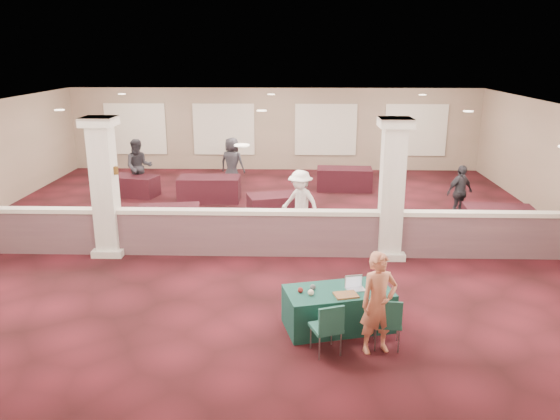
{
  "coord_description": "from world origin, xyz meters",
  "views": [
    {
      "loc": [
        0.85,
        -13.42,
        4.62
      ],
      "look_at": [
        0.51,
        -2.0,
        1.25
      ],
      "focal_mm": 35.0,
      "sensor_mm": 36.0,
      "label": 1
    }
  ],
  "objects_px": {
    "far_table_back_right": "(344,179)",
    "far_table_front_center": "(279,206)",
    "far_table_back_left": "(132,186)",
    "attendee_c": "(460,192)",
    "conf_chair_main": "(388,319)",
    "conf_chair_side": "(328,325)",
    "far_table_back_center": "(209,189)",
    "attendee_a": "(139,167)",
    "attendee_d": "(232,163)",
    "far_table_front_left": "(169,218)",
    "near_table": "(338,309)",
    "attendee_b": "(300,203)",
    "far_table_front_right": "(498,220)",
    "woman": "(378,303)"
  },
  "relations": [
    {
      "from": "far_table_back_right",
      "to": "far_table_front_center",
      "type": "bearing_deg",
      "value": -122.76
    },
    {
      "from": "far_table_back_left",
      "to": "attendee_c",
      "type": "height_order",
      "value": "attendee_c"
    },
    {
      "from": "conf_chair_main",
      "to": "conf_chair_side",
      "type": "height_order",
      "value": "conf_chair_main"
    },
    {
      "from": "far_table_back_center",
      "to": "attendee_a",
      "type": "height_order",
      "value": "attendee_a"
    },
    {
      "from": "far_table_back_right",
      "to": "attendee_d",
      "type": "height_order",
      "value": "attendee_d"
    },
    {
      "from": "far_table_front_left",
      "to": "near_table",
      "type": "bearing_deg",
      "value": -51.77
    },
    {
      "from": "conf_chair_main",
      "to": "far_table_front_left",
      "type": "height_order",
      "value": "conf_chair_main"
    },
    {
      "from": "near_table",
      "to": "far_table_back_right",
      "type": "relative_size",
      "value": 0.97
    },
    {
      "from": "far_table_front_left",
      "to": "far_table_front_center",
      "type": "distance_m",
      "value": 3.09
    },
    {
      "from": "attendee_b",
      "to": "attendee_d",
      "type": "xyz_separation_m",
      "value": [
        -2.3,
        4.81,
        0.03
      ]
    },
    {
      "from": "far_table_back_left",
      "to": "attendee_c",
      "type": "relative_size",
      "value": 1.05
    },
    {
      "from": "attendee_a",
      "to": "attendee_c",
      "type": "relative_size",
      "value": 1.18
    },
    {
      "from": "far_table_front_right",
      "to": "far_table_back_left",
      "type": "relative_size",
      "value": 1.06
    },
    {
      "from": "far_table_back_center",
      "to": "attendee_c",
      "type": "bearing_deg",
      "value": -13.07
    },
    {
      "from": "far_table_front_center",
      "to": "attendee_b",
      "type": "bearing_deg",
      "value": -67.43
    },
    {
      "from": "conf_chair_main",
      "to": "attendee_a",
      "type": "distance_m",
      "value": 11.64
    },
    {
      "from": "conf_chair_main",
      "to": "far_table_front_right",
      "type": "height_order",
      "value": "conf_chair_main"
    },
    {
      "from": "woman",
      "to": "conf_chair_main",
      "type": "bearing_deg",
      "value": 5.87
    },
    {
      "from": "far_table_back_left",
      "to": "far_table_back_right",
      "type": "distance_m",
      "value": 7.08
    },
    {
      "from": "far_table_back_right",
      "to": "woman",
      "type": "bearing_deg",
      "value": -91.93
    },
    {
      "from": "attendee_c",
      "to": "attendee_d",
      "type": "distance_m",
      "value": 7.54
    },
    {
      "from": "far_table_front_left",
      "to": "far_table_back_right",
      "type": "bearing_deg",
      "value": 41.79
    },
    {
      "from": "near_table",
      "to": "far_table_front_left",
      "type": "height_order",
      "value": "near_table"
    },
    {
      "from": "far_table_front_right",
      "to": "attendee_d",
      "type": "xyz_separation_m",
      "value": [
        -7.46,
        4.51,
        0.53
      ]
    },
    {
      "from": "conf_chair_side",
      "to": "attendee_c",
      "type": "height_order",
      "value": "attendee_c"
    },
    {
      "from": "far_table_back_left",
      "to": "far_table_front_right",
      "type": "bearing_deg",
      "value": -18.1
    },
    {
      "from": "near_table",
      "to": "attendee_d",
      "type": "xyz_separation_m",
      "value": [
        -2.92,
        9.71,
        0.54
      ]
    },
    {
      "from": "far_table_front_right",
      "to": "attendee_b",
      "type": "xyz_separation_m",
      "value": [
        -5.16,
        -0.3,
        0.5
      ]
    },
    {
      "from": "far_table_back_right",
      "to": "attendee_c",
      "type": "relative_size",
      "value": 1.19
    },
    {
      "from": "conf_chair_main",
      "to": "woman",
      "type": "height_order",
      "value": "woman"
    },
    {
      "from": "far_table_front_right",
      "to": "attendee_c",
      "type": "distance_m",
      "value": 1.45
    },
    {
      "from": "far_table_back_right",
      "to": "attendee_b",
      "type": "relative_size",
      "value": 1.09
    },
    {
      "from": "near_table",
      "to": "attendee_c",
      "type": "xyz_separation_m",
      "value": [
        3.85,
        6.39,
        0.43
      ]
    },
    {
      "from": "far_table_back_right",
      "to": "attendee_b",
      "type": "bearing_deg",
      "value": -107.84
    },
    {
      "from": "conf_chair_main",
      "to": "attendee_c",
      "type": "height_order",
      "value": "attendee_c"
    },
    {
      "from": "far_table_front_center",
      "to": "attendee_c",
      "type": "xyz_separation_m",
      "value": [
        5.08,
        0.05,
        0.43
      ]
    },
    {
      "from": "conf_chair_side",
      "to": "far_table_back_center",
      "type": "height_order",
      "value": "conf_chair_side"
    },
    {
      "from": "conf_chair_side",
      "to": "attendee_c",
      "type": "distance_m",
      "value": 8.37
    },
    {
      "from": "far_table_back_right",
      "to": "attendee_d",
      "type": "xyz_separation_m",
      "value": [
        -3.83,
        0.04,
        0.51
      ]
    },
    {
      "from": "attendee_d",
      "to": "attendee_c",
      "type": "bearing_deg",
      "value": 173.57
    },
    {
      "from": "conf_chair_main",
      "to": "far_table_front_left",
      "type": "xyz_separation_m",
      "value": [
        -4.82,
        5.88,
        -0.2
      ]
    },
    {
      "from": "conf_chair_main",
      "to": "attendee_a",
      "type": "bearing_deg",
      "value": 131.39
    },
    {
      "from": "woman",
      "to": "attendee_c",
      "type": "xyz_separation_m",
      "value": [
        3.29,
        7.16,
        -0.06
      ]
    },
    {
      "from": "far_table_front_center",
      "to": "far_table_back_center",
      "type": "height_order",
      "value": "far_table_back_center"
    },
    {
      "from": "far_table_front_left",
      "to": "far_table_back_center",
      "type": "distance_m",
      "value": 2.97
    },
    {
      "from": "far_table_front_right",
      "to": "far_table_back_left",
      "type": "bearing_deg",
      "value": 161.9
    },
    {
      "from": "conf_chair_main",
      "to": "far_table_front_center",
      "type": "xyz_separation_m",
      "value": [
        -1.96,
        7.03,
        -0.18
      ]
    },
    {
      "from": "far_table_back_left",
      "to": "attendee_b",
      "type": "distance_m",
      "value": 6.67
    },
    {
      "from": "far_table_back_right",
      "to": "attendee_c",
      "type": "distance_m",
      "value": 4.41
    },
    {
      "from": "near_table",
      "to": "far_table_front_left",
      "type": "xyz_separation_m",
      "value": [
        -4.09,
        5.19,
        -0.02
      ]
    }
  ]
}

